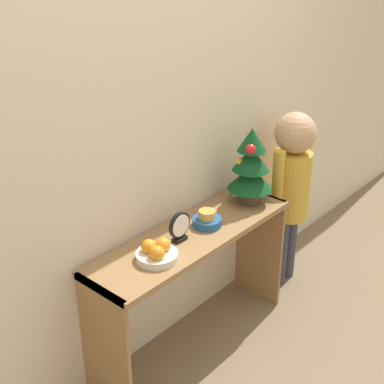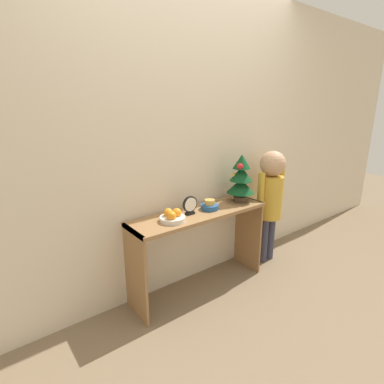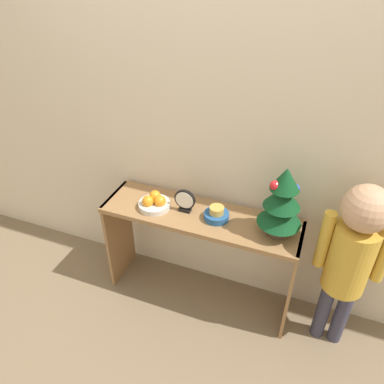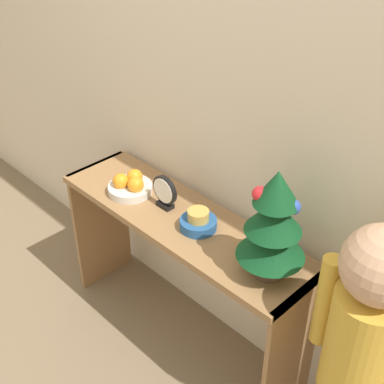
% 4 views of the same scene
% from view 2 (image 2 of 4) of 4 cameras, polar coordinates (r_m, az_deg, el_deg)
% --- Properties ---
extents(ground_plane, '(12.00, 12.00, 0.00)m').
position_cam_2_polar(ground_plane, '(2.66, 3.89, -19.29)').
color(ground_plane, '#7A664C').
extents(back_wall, '(7.00, 0.05, 2.50)m').
position_cam_2_polar(back_wall, '(2.49, -1.64, 9.50)').
color(back_wall, beige).
rests_on(back_wall, ground_plane).
extents(console_table, '(1.22, 0.35, 0.71)m').
position_cam_2_polar(console_table, '(2.50, 1.47, -7.13)').
color(console_table, olive).
rests_on(console_table, ground_plane).
extents(mini_tree, '(0.25, 0.25, 0.43)m').
position_cam_2_polar(mini_tree, '(2.68, 9.31, 2.64)').
color(mini_tree, '#4C3828').
rests_on(mini_tree, console_table).
extents(fruit_bowl, '(0.20, 0.20, 0.09)m').
position_cam_2_polar(fruit_bowl, '(2.25, -3.75, -4.69)').
color(fruit_bowl, silver).
rests_on(fruit_bowl, console_table).
extents(singing_bowl, '(0.15, 0.15, 0.08)m').
position_cam_2_polar(singing_bowl, '(2.49, 3.37, -2.62)').
color(singing_bowl, '#235189').
rests_on(singing_bowl, console_table).
extents(desk_clock, '(0.13, 0.04, 0.15)m').
position_cam_2_polar(desk_clock, '(2.36, -0.37, -2.59)').
color(desk_clock, black).
rests_on(desk_clock, console_table).
extents(child_figure, '(0.36, 0.24, 1.13)m').
position_cam_2_polar(child_figure, '(3.01, 14.74, -0.03)').
color(child_figure, '#38384C').
rests_on(child_figure, ground_plane).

